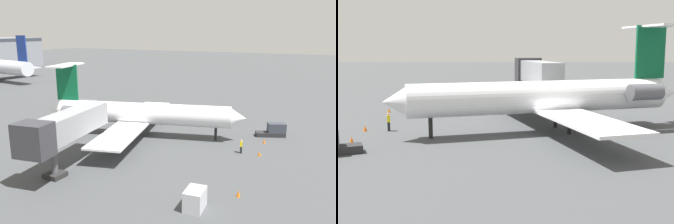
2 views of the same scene
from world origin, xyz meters
TOP-DOWN VIEW (x-y plane):
  - ground_plane at (0.00, 0.00)m, footprint 400.00×400.00m
  - regional_jet at (-2.90, 0.46)m, footprint 25.69×28.11m
  - jet_bridge at (-17.33, 0.24)m, footprint 13.29×5.13m
  - ground_crew_marshaller at (-3.20, -14.58)m, footprint 0.46×0.36m
  - cargo_container_uld at (-18.22, -15.07)m, footprint 2.35×1.74m
  - traffic_cone_near at (1.96, -16.21)m, footprint 0.36×0.36m
  - traffic_cone_mid at (-14.41, -17.61)m, footprint 0.36×0.36m
  - traffic_cone_far at (-3.09, -16.78)m, footprint 0.36×0.36m

SIDE VIEW (x-z plane):
  - ground_plane at x=0.00m, z-range -0.10..0.00m
  - traffic_cone_near at x=1.96m, z-range 0.00..0.55m
  - traffic_cone_mid at x=-14.41m, z-range 0.00..0.55m
  - traffic_cone_far at x=-3.09m, z-range 0.00..0.55m
  - ground_crew_marshaller at x=-3.20m, z-range 0.01..1.70m
  - cargo_container_uld at x=-18.22m, z-range 0.00..1.74m
  - regional_jet at x=-2.90m, z-range -1.62..8.21m
  - jet_bridge at x=-17.33m, z-range 1.47..7.83m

